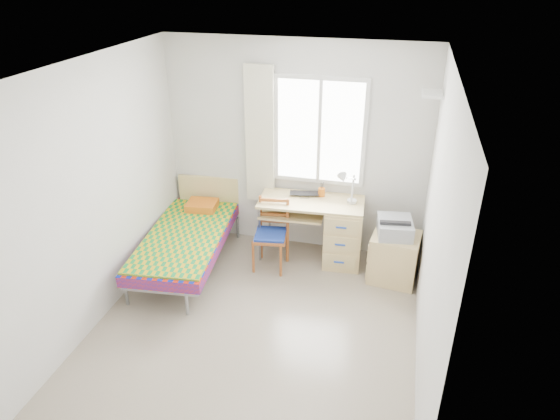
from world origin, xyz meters
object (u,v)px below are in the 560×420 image
object	(u,v)px
desk	(338,230)
cabinet	(394,257)
chair	(272,230)
printer	(395,227)
bed	(188,236)

from	to	relation	value
desk	cabinet	world-z (taller)	desk
desk	cabinet	xyz separation A→B (m)	(0.70, -0.24, -0.13)
cabinet	chair	bearing A→B (deg)	-171.01
chair	printer	bearing A→B (deg)	-5.04
bed	chair	bearing A→B (deg)	7.95
cabinet	printer	bearing A→B (deg)	144.61
desk	cabinet	bearing A→B (deg)	-22.47
cabinet	desk	bearing A→B (deg)	167.65
chair	printer	world-z (taller)	chair
bed	printer	world-z (taller)	bed
bed	desk	size ratio (longest dim) A/B	1.54
desk	chair	world-z (taller)	chair
bed	desk	world-z (taller)	bed
desk	printer	xyz separation A→B (m)	(0.66, -0.21, 0.25)
bed	cabinet	distance (m)	2.43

